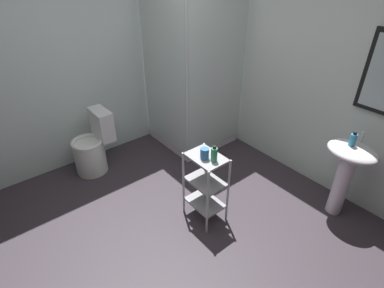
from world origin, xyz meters
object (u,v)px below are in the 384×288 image
object	(u,v)px
shower_stall	(192,113)
pedestal_sink	(347,166)
storage_cart	(206,183)
hand_soap_bottle	(353,139)
body_wash_bottle_green	(214,154)
rinse_cup	(205,154)
toilet	(93,147)

from	to	relation	value
shower_stall	pedestal_sink	size ratio (longest dim) A/B	2.47
storage_cart	hand_soap_bottle	bearing A→B (deg)	54.46
body_wash_bottle_green	rinse_cup	bearing A→B (deg)	-154.35
hand_soap_bottle	shower_stall	bearing A→B (deg)	-171.77
pedestal_sink	rinse_cup	size ratio (longest dim) A/B	7.71
hand_soap_bottle	rinse_cup	bearing A→B (deg)	-124.40
shower_stall	toilet	xyz separation A→B (m)	(-0.26, -1.32, -0.15)
toilet	shower_stall	bearing A→B (deg)	78.71
shower_stall	rinse_cup	bearing A→B (deg)	-34.45
storage_cart	hand_soap_bottle	world-z (taller)	hand_soap_bottle
pedestal_sink	body_wash_bottle_green	size ratio (longest dim) A/B	5.18
body_wash_bottle_green	rinse_cup	xyz separation A→B (m)	(-0.08, -0.04, -0.02)
toilet	storage_cart	bearing A→B (deg)	19.66
hand_soap_bottle	rinse_cup	world-z (taller)	hand_soap_bottle
storage_cart	toilet	bearing A→B (deg)	-160.34
body_wash_bottle_green	rinse_cup	world-z (taller)	body_wash_bottle_green
hand_soap_bottle	body_wash_bottle_green	bearing A→B (deg)	-122.38
shower_stall	toilet	size ratio (longest dim) A/B	2.63
shower_stall	rinse_cup	world-z (taller)	shower_stall
storage_cart	body_wash_bottle_green	distance (m)	0.39
pedestal_sink	storage_cart	size ratio (longest dim) A/B	1.09
hand_soap_bottle	rinse_cup	distance (m)	1.35
pedestal_sink	body_wash_bottle_green	bearing A→B (deg)	-122.80
storage_cart	rinse_cup	bearing A→B (deg)	-70.72
hand_soap_bottle	pedestal_sink	bearing A→B (deg)	37.81
body_wash_bottle_green	hand_soap_bottle	bearing A→B (deg)	57.62
toilet	body_wash_bottle_green	xyz separation A→B (m)	(1.55, 0.53, 0.50)
rinse_cup	storage_cart	bearing A→B (deg)	109.28
shower_stall	rinse_cup	distance (m)	1.50
pedestal_sink	hand_soap_bottle	xyz separation A→B (m)	(-0.02, -0.02, 0.29)
toilet	body_wash_bottle_green	distance (m)	1.71
toilet	body_wash_bottle_green	size ratio (longest dim) A/B	4.86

